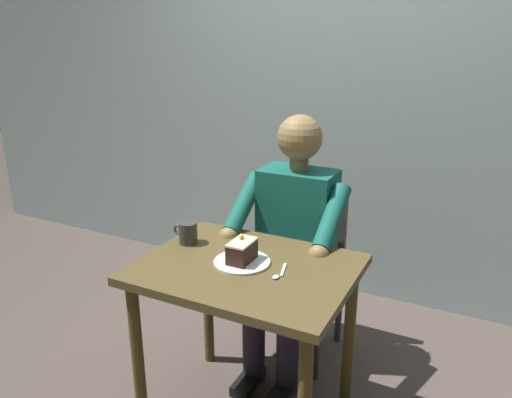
{
  "coord_description": "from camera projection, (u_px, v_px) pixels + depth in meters",
  "views": [
    {
      "loc": [
        -0.84,
        1.59,
        1.64
      ],
      "look_at": [
        0.01,
        -0.1,
        1.0
      ],
      "focal_mm": 34.78,
      "sensor_mm": 36.0,
      "label": 1
    }
  ],
  "objects": [
    {
      "name": "cafe_rear_panel",
      "position": [
        355.0,
        56.0,
        2.92
      ],
      "size": [
        6.4,
        0.12,
        3.0
      ],
      "primitive_type": "cube",
      "color": "#96A8A6",
      "rests_on": "ground"
    },
    {
      "name": "dining_table",
      "position": [
        247.0,
        291.0,
        2.03
      ],
      "size": [
        0.85,
        0.66,
        0.75
      ],
      "color": "brown",
      "rests_on": "ground"
    },
    {
      "name": "dessert_spoon",
      "position": [
        279.0,
        274.0,
        1.91
      ],
      "size": [
        0.04,
        0.14,
        0.01
      ],
      "color": "silver",
      "rests_on": "dining_table"
    },
    {
      "name": "cake_slice",
      "position": [
        242.0,
        251.0,
        1.99
      ],
      "size": [
        0.08,
        0.13,
        0.11
      ],
      "color": "#341E18",
      "rests_on": "dessert_plate"
    },
    {
      "name": "dessert_plate",
      "position": [
        242.0,
        262.0,
        2.01
      ],
      "size": [
        0.23,
        0.23,
        0.01
      ],
      "primitive_type": "cylinder",
      "color": "white",
      "rests_on": "dining_table"
    },
    {
      "name": "coffee_cup",
      "position": [
        188.0,
        232.0,
        2.18
      ],
      "size": [
        0.12,
        0.08,
        0.1
      ],
      "color": "#383435",
      "rests_on": "dining_table"
    },
    {
      "name": "chair",
      "position": [
        303.0,
        261.0,
        2.61
      ],
      "size": [
        0.42,
        0.42,
        0.9
      ],
      "color": "#493C38",
      "rests_on": "ground"
    },
    {
      "name": "seated_person",
      "position": [
        291.0,
        242.0,
        2.41
      ],
      "size": [
        0.53,
        0.58,
        1.28
      ],
      "color": "#155B50",
      "rests_on": "ground"
    }
  ]
}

